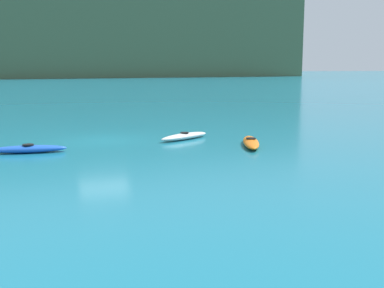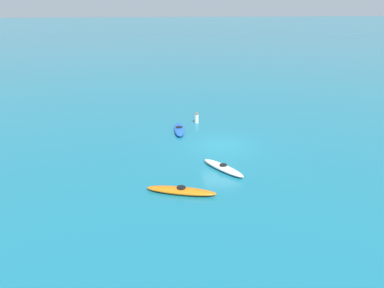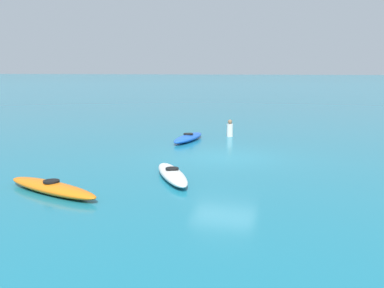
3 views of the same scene
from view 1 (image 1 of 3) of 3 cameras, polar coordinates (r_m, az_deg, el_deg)
ground_plane at (r=24.13m, az=-10.62°, el=0.42°), size 600.00×600.00×0.00m
headland_cliff at (r=171.12m, az=-14.04°, el=13.21°), size 163.90×62.10×32.20m
kayak_white at (r=24.03m, az=-0.90°, el=0.94°), size 3.09×2.15×0.37m
kayak_orange at (r=22.31m, az=7.09°, el=0.21°), size 1.92×3.61×0.37m
kayak_blue at (r=21.51m, az=-19.05°, el=-0.57°), size 3.25×1.04×0.37m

